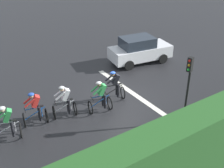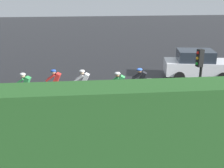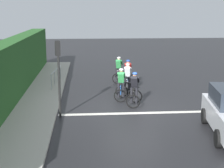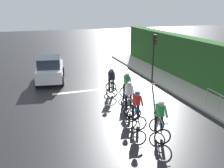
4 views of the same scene
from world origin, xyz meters
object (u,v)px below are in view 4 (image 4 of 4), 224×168
(car_white, at_px, (50,69))
(traffic_light_near_crossing, at_px, (154,51))
(cyclist_mid, at_px, (129,98))
(cyclist_lead, at_px, (160,120))
(cyclist_second, at_px, (137,109))
(cyclist_fourth, at_px, (127,87))
(cyclist_trailing, at_px, (111,82))

(car_white, bearing_deg, traffic_light_near_crossing, 157.80)
(cyclist_mid, bearing_deg, traffic_light_near_crossing, -129.74)
(cyclist_mid, distance_m, traffic_light_near_crossing, 5.70)
(traffic_light_near_crossing, bearing_deg, cyclist_lead, 64.76)
(cyclist_second, xyz_separation_m, car_white, (2.96, -8.35, 0.08))
(cyclist_fourth, bearing_deg, cyclist_mid, 71.79)
(cyclist_lead, distance_m, cyclist_mid, 2.75)
(cyclist_lead, bearing_deg, cyclist_trailing, -87.74)
(cyclist_mid, xyz_separation_m, cyclist_fourth, (-0.54, -1.65, 0.00))
(cyclist_fourth, bearing_deg, traffic_light_near_crossing, -139.00)
(cyclist_second, distance_m, cyclist_trailing, 4.19)
(cyclist_trailing, distance_m, car_white, 5.24)
(cyclist_second, relative_size, car_white, 0.38)
(cyclist_fourth, height_order, car_white, car_white)
(cyclist_lead, xyz_separation_m, cyclist_second, (0.43, -1.37, 0.00))
(cyclist_mid, relative_size, traffic_light_near_crossing, 0.50)
(cyclist_lead, distance_m, cyclist_fourth, 4.40)
(cyclist_mid, relative_size, cyclist_fourth, 1.00)
(cyclist_mid, bearing_deg, cyclist_second, 82.01)
(cyclist_lead, xyz_separation_m, cyclist_mid, (0.23, -2.74, 0.00))
(cyclist_second, distance_m, car_white, 8.86)
(cyclist_lead, height_order, cyclist_second, same)
(car_white, bearing_deg, cyclist_lead, 109.24)
(cyclist_second, bearing_deg, cyclist_trailing, -92.86)
(cyclist_lead, distance_m, cyclist_trailing, 5.55)
(cyclist_second, bearing_deg, cyclist_fourth, -103.67)
(cyclist_trailing, bearing_deg, car_white, -52.72)
(cyclist_lead, height_order, cyclist_fourth, same)
(cyclist_trailing, bearing_deg, cyclist_fourth, 114.51)
(traffic_light_near_crossing, bearing_deg, cyclist_trailing, 22.29)
(cyclist_fourth, relative_size, cyclist_trailing, 1.00)
(cyclist_mid, bearing_deg, car_white, -65.64)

